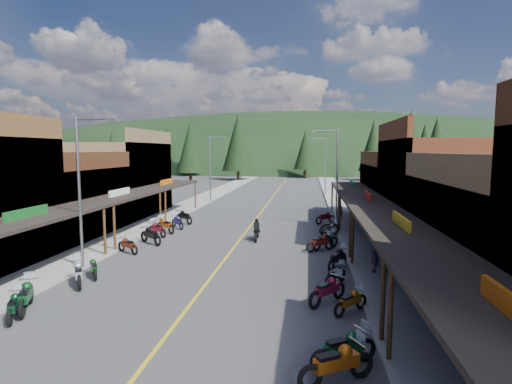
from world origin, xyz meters
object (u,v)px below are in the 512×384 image
(streetlight_0, at_px, (82,186))
(pine_3, at_px, (305,149))
(pine_7, at_px, (167,147))
(bike_west_7, at_px, (151,234))
(pine_1, at_px, (190,146))
(pine_10, at_px, (190,148))
(bike_west_11, at_px, (184,216))
(streetlight_1, at_px, (211,166))
(bike_east_4, at_px, (328,289))
(pine_8, at_px, (150,152))
(pine_9, at_px, (424,150))
(bike_west_10, at_px, (177,221))
(bike_east_9, at_px, (330,229))
(bike_east_6, at_px, (338,257))
(bike_east_10, at_px, (329,226))
(bike_east_5, at_px, (335,274))
(bike_east_3, at_px, (351,300))
(bike_west_2, at_px, (14,305))
(bike_east_8, at_px, (326,239))
(streetlight_2, at_px, (335,173))
(pine_4, at_px, (373,146))
(bike_west_9, at_px, (165,225))
(bike_east_1, at_px, (337,362))
(bike_west_3, at_px, (26,295))
(shop_east_3, at_px, (410,193))
(bike_east_2, at_px, (344,347))
(bike_west_4, at_px, (78,272))
(bike_west_8, at_px, (157,228))
(rider_on_bike, at_px, (257,231))
(shop_east_2, at_px, (449,194))
(pedestrian_east_a, at_px, (374,255))
(pine_5, at_px, (436,143))
(pine_6, at_px, (509,149))
(pine_11, at_px, (410,144))
(streetlight_3, at_px, (325,164))
(pine_2, at_px, (238,142))
(shop_west_2, at_px, (55,202))
(bike_east_7, at_px, (320,242))
(bike_east_11, at_px, (325,217))

(streetlight_0, bearing_deg, pine_3, 81.35)
(pine_7, xyz_separation_m, bike_west_7, (26.24, -76.00, -6.57))
(pine_1, height_order, pine_10, pine_1)
(streetlight_0, relative_size, bike_west_11, 3.43)
(streetlight_1, bearing_deg, bike_east_4, -68.06)
(pine_7, height_order, pine_8, pine_7)
(pine_9, relative_size, bike_west_10, 5.21)
(bike_east_9, bearing_deg, bike_east_6, -47.63)
(bike_east_10, bearing_deg, pine_8, 176.20)
(streetlight_1, relative_size, bike_east_5, 4.29)
(pine_3, height_order, bike_east_3, pine_3)
(bike_west_2, xyz_separation_m, bike_east_8, (12.05, 12.36, 0.07))
(streetlight_1, bearing_deg, bike_west_7, -86.89)
(streetlight_2, bearing_deg, streetlight_1, 134.80)
(bike_east_4, bearing_deg, pine_4, 119.52)
(bike_west_9, distance_m, bike_east_1, 21.96)
(bike_west_3, relative_size, bike_east_6, 1.06)
(shop_east_3, bearing_deg, bike_east_2, -107.35)
(bike_west_4, bearing_deg, streetlight_2, 18.01)
(shop_east_3, xyz_separation_m, pine_3, (-9.75, 54.70, 3.95))
(bike_west_8, distance_m, rider_on_bike, 7.45)
(bike_east_4, bearing_deg, shop_east_2, 92.68)
(streetlight_1, bearing_deg, pedestrian_east_a, -60.67)
(pine_5, distance_m, pine_6, 14.50)
(bike_west_3, xyz_separation_m, bike_west_10, (0.52, 16.82, -0.07))
(pine_11, bearing_deg, rider_on_bike, -117.56)
(pine_11, relative_size, bike_east_10, 6.26)
(streetlight_3, bearing_deg, bike_east_6, -90.98)
(streetlight_1, xyz_separation_m, bike_west_11, (1.10, -14.37, -3.79))
(bike_west_8, height_order, bike_east_2, bike_east_2)
(pine_4, distance_m, bike_east_6, 65.50)
(bike_west_2, bearing_deg, bike_east_10, 27.03)
(pine_1, bearing_deg, pine_5, 1.97)
(shop_east_2, relative_size, pine_2, 0.78)
(bike_west_2, xyz_separation_m, bike_east_10, (12.54, 17.22, 0.01))
(bike_west_11, bearing_deg, shop_east_2, -66.27)
(streetlight_3, bearing_deg, bike_east_3, -90.72)
(shop_west_2, relative_size, bike_east_1, 4.73)
(pine_8, xyz_separation_m, bike_west_11, (16.15, -32.37, -5.31))
(bike_west_11, bearing_deg, pine_8, 67.04)
(bike_west_3, bearing_deg, shop_west_2, 92.71)
(bike_west_9, relative_size, bike_east_3, 1.21)
(bike_west_10, bearing_deg, bike_east_5, -88.12)
(pine_8, relative_size, pine_10, 0.86)
(shop_west_2, height_order, bike_east_7, shop_west_2)
(bike_east_5, bearing_deg, shop_west_2, -171.00)
(streetlight_3, height_order, bike_east_11, streetlight_3)
(pine_1, relative_size, bike_east_1, 5.43)
(streetlight_1, xyz_separation_m, bike_west_3, (0.73, -33.43, -3.80))
(bike_west_10, height_order, bike_east_3, bike_west_10)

